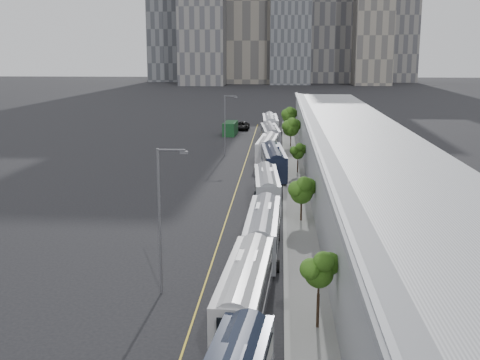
# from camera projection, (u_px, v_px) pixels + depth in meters

# --- Properties ---
(sidewalk) EXTENTS (10.00, 170.00, 0.12)m
(sidewalk) POSITION_uv_depth(u_px,v_px,m) (336.00, 225.00, 56.38)
(sidewalk) COLOR gray
(sidewalk) RESTS_ON ground
(lane_line) EXTENTS (0.12, 160.00, 0.02)m
(lane_line) POSITION_uv_depth(u_px,v_px,m) (225.00, 223.00, 57.08)
(lane_line) COLOR gold
(lane_line) RESTS_ON ground
(depot) EXTENTS (12.45, 160.40, 7.20)m
(depot) POSITION_uv_depth(u_px,v_px,m) (381.00, 189.00, 55.39)
(depot) COLOR gray
(depot) RESTS_ON ground
(bus_2) EXTENTS (3.18, 12.41, 3.59)m
(bus_2) POSITION_uv_depth(u_px,v_px,m) (245.00, 296.00, 36.27)
(bus_2) COLOR #B9B9BB
(bus_2) RESTS_ON ground
(bus_3) EXTENTS (2.75, 12.29, 3.58)m
(bus_3) POSITION_uv_depth(u_px,v_px,m) (263.00, 235.00, 48.38)
(bus_3) COLOR gray
(bus_3) RESTS_ON ground
(bus_4) EXTENTS (3.15, 12.28, 3.55)m
(bus_4) POSITION_uv_depth(u_px,v_px,m) (267.00, 191.00, 63.78)
(bus_4) COLOR gray
(bus_4) RESTS_ON ground
(bus_5) EXTENTS (3.66, 13.22, 3.81)m
(bus_5) POSITION_uv_depth(u_px,v_px,m) (273.00, 164.00, 78.28)
(bus_5) COLOR black
(bus_5) RESTS_ON ground
(bus_6) EXTENTS (3.29, 12.35, 3.57)m
(bus_6) POSITION_uv_depth(u_px,v_px,m) (267.00, 150.00, 90.15)
(bus_6) COLOR white
(bus_6) RESTS_ON ground
(bus_7) EXTENTS (3.71, 13.11, 3.78)m
(bus_7) POSITION_uv_depth(u_px,v_px,m) (270.00, 138.00, 102.40)
(bus_7) COLOR gray
(bus_7) RESTS_ON ground
(bus_8) EXTENTS (3.39, 13.92, 4.04)m
(bus_8) POSITION_uv_depth(u_px,v_px,m) (270.00, 127.00, 116.14)
(bus_8) COLOR silver
(bus_8) RESTS_ON ground
(tree_1) EXTENTS (1.70, 1.70, 4.55)m
(tree_1) POSITION_uv_depth(u_px,v_px,m) (319.00, 270.00, 34.49)
(tree_1) COLOR black
(tree_1) RESTS_ON ground
(tree_2) EXTENTS (2.19, 2.19, 4.27)m
(tree_2) POSITION_uv_depth(u_px,v_px,m) (302.00, 189.00, 56.98)
(tree_2) COLOR black
(tree_2) RESTS_ON ground
(tree_3) EXTENTS (1.63, 1.63, 3.78)m
(tree_3) POSITION_uv_depth(u_px,v_px,m) (298.00, 152.00, 79.98)
(tree_3) COLOR black
(tree_3) RESTS_ON ground
(tree_4) EXTENTS (2.81, 2.81, 5.04)m
(tree_4) POSITION_uv_depth(u_px,v_px,m) (291.00, 126.00, 102.40)
(tree_4) COLOR black
(tree_4) RESTS_ON ground
(tree_5) EXTENTS (2.94, 2.94, 4.78)m
(tree_5) POSITION_uv_depth(u_px,v_px,m) (289.00, 114.00, 125.77)
(tree_5) COLOR black
(tree_5) RESTS_ON ground
(street_lamp_near) EXTENTS (2.04, 0.22, 9.87)m
(street_lamp_near) POSITION_uv_depth(u_px,v_px,m) (162.00, 212.00, 39.34)
(street_lamp_near) COLOR #59595E
(street_lamp_near) RESTS_ON ground
(street_lamp_far) EXTENTS (2.04, 0.22, 9.37)m
(street_lamp_far) POSITION_uv_depth(u_px,v_px,m) (226.00, 121.00, 93.52)
(street_lamp_far) COLOR #59595E
(street_lamp_far) RESTS_ON ground
(shipping_container) EXTENTS (2.61, 6.64, 2.57)m
(shipping_container) POSITION_uv_depth(u_px,v_px,m) (230.00, 129.00, 117.55)
(shipping_container) COLOR #11391A
(shipping_container) RESTS_ON ground
(suv) EXTENTS (2.79, 5.93, 1.64)m
(suv) POSITION_uv_depth(u_px,v_px,m) (242.00, 126.00, 125.72)
(suv) COLOR black
(suv) RESTS_ON ground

